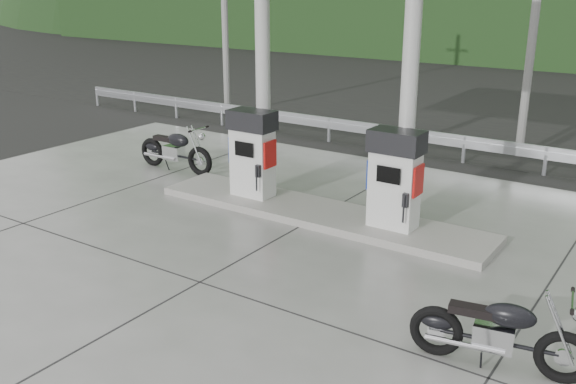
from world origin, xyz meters
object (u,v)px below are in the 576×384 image
Objects in this scene: gas_pump_right at (395,179)px; motorcycle_right at (499,333)px; motorcycle_left at (175,150)px.

gas_pump_right is 4.37m from motorcycle_right.
motorcycle_right is (2.89, -3.22, -0.58)m from gas_pump_right.
motorcycle_right is (9.08, -4.05, -0.03)m from motorcycle_left.
gas_pump_right is at bearing -8.24° from motorcycle_left.
motorcycle_left is at bearing 145.75° from motorcycle_right.
motorcycle_left reaches higher than motorcycle_right.
gas_pump_right is 0.85× the size of motorcycle_left.
gas_pump_right is at bearing 121.66° from motorcycle_right.
motorcycle_right is at bearing -48.13° from gas_pump_right.
motorcycle_left is (-6.19, 0.83, -0.55)m from gas_pump_right.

